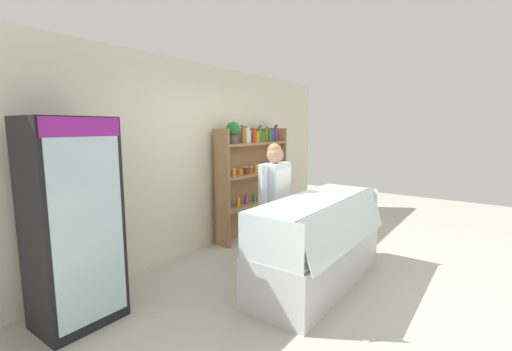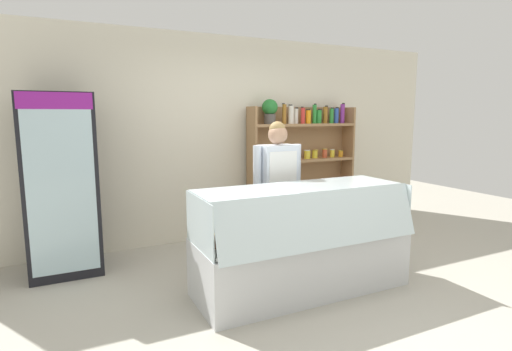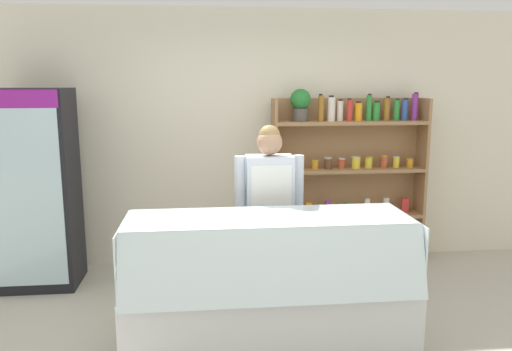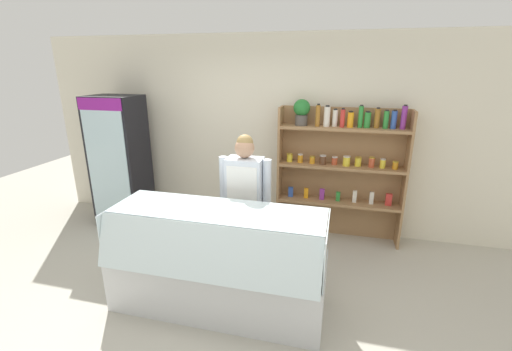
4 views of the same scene
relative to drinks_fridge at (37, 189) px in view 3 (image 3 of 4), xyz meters
The scene contains 5 objects.
back_wall 2.20m from the drinks_fridge, 14.30° to the left, with size 6.80×0.10×2.70m, color silver.
drinks_fridge is the anchor object (origin of this frame).
shelving_unit 3.09m from the drinks_fridge, ahead, with size 1.63×0.29×1.88m.
deli_display_case 2.57m from the drinks_fridge, 35.64° to the right, with size 2.04×0.81×1.01m.
shop_clerk 2.26m from the drinks_fridge, 20.76° to the right, with size 0.58×0.25×1.60m.
Camera 3 is at (-0.52, -3.24, 1.94)m, focal length 35.00 mm.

